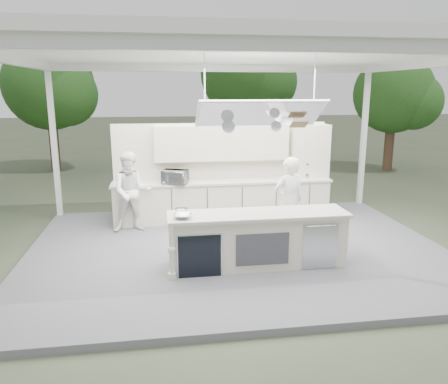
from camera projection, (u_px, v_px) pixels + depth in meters
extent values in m
plane|color=#444C34|center=(237.00, 253.00, 8.55)|extent=(90.00, 90.00, 0.00)
cube|color=#56565A|center=(237.00, 250.00, 8.53)|extent=(8.00, 6.00, 0.12)
cube|color=white|center=(364.00, 139.00, 11.48)|extent=(0.12, 0.12, 3.70)
cube|color=white|center=(54.00, 145.00, 10.35)|extent=(0.12, 0.12, 3.70)
cube|color=white|center=(238.00, 51.00, 7.68)|extent=(8.20, 6.20, 0.16)
cube|color=white|center=(285.00, 45.00, 4.92)|extent=(8.00, 0.12, 0.16)
cube|color=white|center=(217.00, 68.00, 10.51)|extent=(8.00, 0.12, 0.16)
cube|color=white|center=(5.00, 59.00, 7.15)|extent=(0.12, 6.00, 0.16)
cube|color=white|center=(440.00, 63.00, 8.28)|extent=(0.12, 6.00, 0.16)
cube|color=white|center=(260.00, 113.00, 7.08)|extent=(2.00, 0.71, 0.43)
cube|color=white|center=(260.00, 113.00, 7.08)|extent=(2.06, 0.76, 0.46)
cylinder|color=white|center=(205.00, 83.00, 6.84)|extent=(0.02, 0.02, 0.95)
cylinder|color=white|center=(315.00, 83.00, 7.10)|extent=(0.02, 0.02, 0.95)
cylinder|color=silver|center=(228.00, 127.00, 7.20)|extent=(0.22, 0.14, 0.21)
cylinder|color=silver|center=(276.00, 126.00, 7.27)|extent=(0.18, 0.12, 0.18)
cube|color=olive|center=(299.00, 125.00, 7.34)|extent=(0.28, 0.18, 0.12)
cube|color=beige|center=(258.00, 240.00, 7.58)|extent=(3.00, 0.70, 0.90)
cube|color=beige|center=(258.00, 214.00, 7.47)|extent=(3.10, 0.78, 0.05)
cylinder|color=beige|center=(172.00, 252.00, 7.02)|extent=(0.11, 0.11, 0.92)
cube|color=black|center=(200.00, 256.00, 7.10)|extent=(0.70, 0.04, 0.72)
cube|color=silver|center=(200.00, 256.00, 7.10)|extent=(0.74, 0.03, 0.72)
cube|color=#393B3F|center=(263.00, 249.00, 7.24)|extent=(0.90, 0.02, 0.55)
cube|color=silver|center=(320.00, 246.00, 7.39)|extent=(0.62, 0.02, 0.78)
cube|color=beige|center=(223.00, 201.00, 10.24)|extent=(5.00, 0.65, 0.90)
cube|color=beige|center=(223.00, 181.00, 10.14)|extent=(5.08, 0.72, 0.05)
cube|color=beige|center=(221.00, 171.00, 10.38)|extent=(5.00, 0.10, 2.25)
cube|color=beige|center=(222.00, 143.00, 10.10)|extent=(3.10, 0.38, 0.80)
cube|color=beige|center=(309.00, 152.00, 10.41)|extent=(0.90, 0.45, 1.30)
cube|color=olive|center=(309.00, 152.00, 10.41)|extent=(0.84, 0.40, 0.03)
cylinder|color=silver|center=(306.00, 175.00, 10.39)|extent=(0.20, 0.20, 0.12)
cylinder|color=black|center=(306.00, 169.00, 10.35)|extent=(0.17, 0.17, 0.20)
cylinder|color=black|center=(320.00, 175.00, 10.44)|extent=(0.16, 0.16, 0.10)
cone|color=black|center=(320.00, 168.00, 10.40)|extent=(0.14, 0.14, 0.24)
cylinder|color=#4D3726|center=(54.00, 144.00, 17.13)|extent=(0.36, 0.36, 2.10)
sphere|color=#2D5820|center=(49.00, 85.00, 16.62)|extent=(3.40, 3.40, 3.40)
sphere|color=#2D5820|center=(66.00, 94.00, 16.30)|extent=(2.38, 2.38, 2.38)
cylinder|color=#4D3726|center=(244.00, 132.00, 20.18)|extent=(0.36, 0.36, 2.45)
sphere|color=#2D5820|center=(245.00, 73.00, 19.58)|extent=(4.00, 4.00, 4.00)
sphere|color=#2D5820|center=(265.00, 82.00, 19.21)|extent=(2.80, 2.80, 2.80)
cylinder|color=#4D3726|center=(389.00, 146.00, 17.11)|extent=(0.36, 0.36, 1.92)
sphere|color=#2D5820|center=(393.00, 94.00, 16.65)|extent=(3.00, 3.00, 3.00)
sphere|color=#2D5820|center=(414.00, 102.00, 16.38)|extent=(2.10, 2.10, 2.10)
imported|color=white|center=(289.00, 202.00, 8.49)|extent=(0.73, 0.57, 1.76)
imported|color=white|center=(132.00, 192.00, 9.34)|extent=(0.91, 0.74, 1.73)
imported|color=silver|center=(175.00, 177.00, 9.74)|extent=(0.64, 0.54, 0.30)
imported|color=silver|center=(183.00, 216.00, 7.14)|extent=(0.35, 0.35, 0.07)
imported|color=silver|center=(181.00, 210.00, 7.48)|extent=(0.25, 0.25, 0.07)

